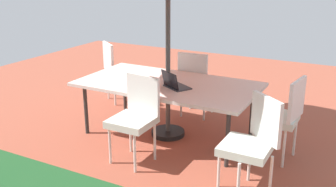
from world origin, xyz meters
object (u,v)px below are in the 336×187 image
Objects in this scene: dining_table at (168,86)px; cup at (152,84)px; chair_west at (282,114)px; chair_southeast at (118,69)px; chair_northwest at (252,141)px; chair_south at (196,80)px; laptop at (175,84)px; chair_north at (135,115)px.

dining_table is 25.32× the size of cup.
chair_west is at bearing -169.89° from cup.
chair_southeast is 3.18m from chair_northwest.
dining_table is at bearing -172.25° from chair_northwest.
chair_west is (-1.42, 0.79, 0.00)m from chair_south.
chair_southeast is 1.00× the size of chair_west.
laptop is (1.18, -0.68, 0.22)m from chair_northwest.
chair_southeast and chair_north have the same top height.
dining_table is at bearing 84.87° from chair_south.
chair_southeast is (1.36, -0.83, -0.13)m from dining_table.
chair_north is 0.57m from cup.
chair_north is at bearing 167.01° from chair_southeast.
chair_north reaches higher than cup.
dining_table is 1.45m from chair_west.
dining_table is 1.60m from chair_northwest.
chair_west is (-2.81, 0.81, 0.00)m from chair_southeast.
chair_southeast is 2.92m from chair_west.
chair_northwest and chair_south have the same top height.
chair_north is at bearing 86.03° from chair_south.
chair_southeast is 2.45× the size of laptop.
chair_south is at bearing -144.14° from chair_southeast.
laptop is at bearing 95.74° from chair_south.
chair_southeast is 1.00× the size of chair_north.
cup is at bearing -162.48° from chair_northwest.
chair_north is 1.00× the size of chair_northwest.
chair_north reaches higher than dining_table.
chair_west is at bearing -179.39° from dining_table.
dining_table is 0.26m from laptop.
chair_northwest is at bearing 1.24° from chair_west.
chair_south is at bearing -111.54° from chair_west.
laptop is at bearing -175.93° from chair_southeast.
cup is (1.44, -0.58, 0.21)m from chair_northwest.
chair_south is (-1.39, 0.02, 0.00)m from chair_southeast.
chair_southeast is 1.39m from chair_south.
dining_table is at bearing -174.50° from chair_southeast.
chair_north and chair_south have the same top height.
chair_southeast is at bearing -98.52° from chair_west.
chair_northwest is (-1.35, 0.84, -0.13)m from dining_table.
chair_south is 2.45× the size of laptop.
chair_northwest and chair_west have the same top height.
chair_west is (-1.45, -0.80, 0.00)m from chair_north.
chair_south is 1.00× the size of chair_west.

